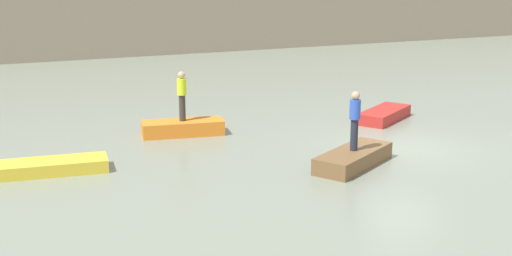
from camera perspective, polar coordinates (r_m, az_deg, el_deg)
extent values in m
plane|color=gray|center=(22.61, 12.22, -1.68)|extent=(120.00, 120.00, 0.00)
cube|color=gray|center=(43.65, -5.82, 8.81)|extent=(80.00, 1.20, 3.93)
cube|color=gold|center=(20.50, -16.49, -3.07)|extent=(3.14, 1.36, 0.37)
cube|color=orange|center=(23.82, -6.09, 0.02)|extent=(2.90, 1.37, 0.50)
cube|color=brown|center=(20.44, 8.08, -2.50)|extent=(3.13, 2.51, 0.49)
cube|color=red|center=(26.24, 10.59, 1.09)|extent=(2.82, 2.36, 0.42)
cylinder|color=#38332D|center=(23.66, -6.14, 1.67)|extent=(0.22, 0.22, 0.91)
cylinder|color=#D8F226|center=(23.51, -6.19, 3.42)|extent=(0.32, 0.32, 0.56)
sphere|color=tan|center=(23.43, -6.21, 4.39)|extent=(0.25, 0.25, 0.25)
cylinder|color=#232838|center=(20.24, 8.15, -0.56)|extent=(0.22, 0.22, 0.95)
cylinder|color=blue|center=(20.06, 8.23, 1.54)|extent=(0.32, 0.32, 0.57)
sphere|color=tan|center=(19.98, 8.27, 2.68)|extent=(0.25, 0.25, 0.25)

